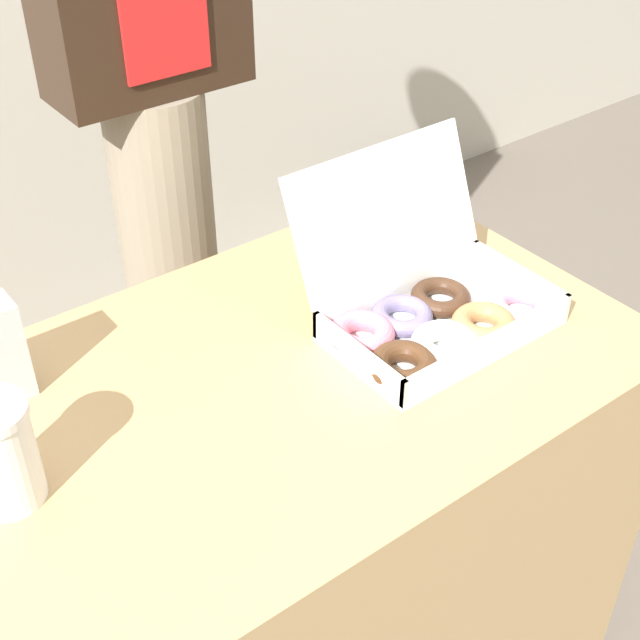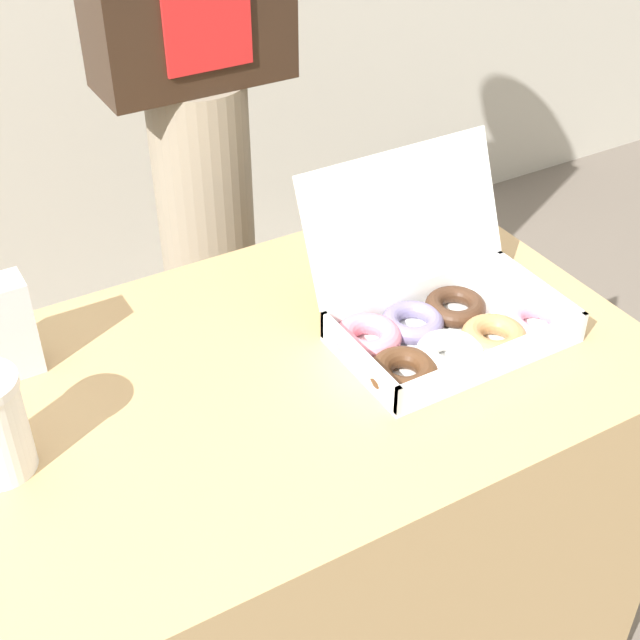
# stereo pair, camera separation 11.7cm
# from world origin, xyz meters

# --- Properties ---
(table) EXTENTS (1.06, 0.64, 0.77)m
(table) POSITION_xyz_m (0.00, 0.00, 0.38)
(table) COLOR tan
(table) RESTS_ON ground_plane
(donut_box) EXTENTS (0.37, 0.29, 0.23)m
(donut_box) POSITION_xyz_m (0.24, -0.05, 0.80)
(donut_box) COLOR white
(donut_box) RESTS_ON table
(coffee_cup) EXTENTS (0.09, 0.09, 0.14)m
(coffee_cup) POSITION_xyz_m (-0.38, 0.01, 0.84)
(coffee_cup) COLOR white
(coffee_cup) RESTS_ON table
(person_customer) EXTENTS (0.35, 0.23, 1.80)m
(person_customer) POSITION_xyz_m (0.16, 0.61, 1.05)
(person_customer) COLOR gray
(person_customer) RESTS_ON ground_plane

